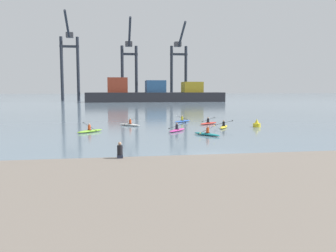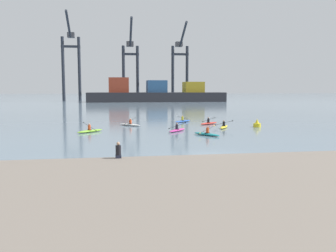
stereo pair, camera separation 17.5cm
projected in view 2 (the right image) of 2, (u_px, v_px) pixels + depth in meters
ground_plane at (212, 157)px, 23.89m from camera, size 800.00×800.00×0.00m
container_barge at (155, 94)px, 133.50m from camera, size 51.34×10.47×8.93m
gantry_crane_west at (71, 58)px, 140.07m from camera, size 7.46×16.34×33.08m
gantry_crane_west_mid at (130, 63)px, 143.52m from camera, size 6.88×14.85×31.68m
gantry_crane_east_mid at (180, 63)px, 148.72m from camera, size 7.32×17.12×30.60m
channel_buoy at (257, 124)px, 43.07m from camera, size 0.90×0.90×1.00m
kayak_white at (130, 124)px, 44.57m from camera, size 2.79×2.87×1.04m
kayak_teal at (207, 134)px, 35.09m from camera, size 2.30×3.21×0.97m
kayak_yellow at (224, 127)px, 41.97m from camera, size 2.13×3.28×0.97m
kayak_magenta at (177, 130)px, 38.58m from camera, size 2.58×3.04×1.05m
kayak_red at (209, 123)px, 46.45m from camera, size 3.06×2.55×1.03m
kayak_lime at (90, 131)px, 37.78m from camera, size 2.85×2.81×1.06m
kayak_blue at (183, 121)px, 49.62m from camera, size 2.95×2.70×0.95m
stone_quay at (332, 224)px, 10.93m from camera, size 80.00×20.00×0.78m
seated_onlooker at (118, 151)px, 19.40m from camera, size 0.32×0.30×0.90m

